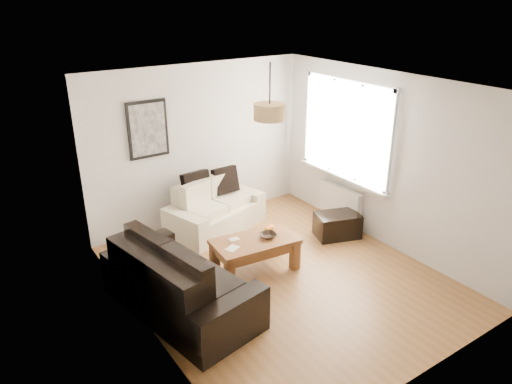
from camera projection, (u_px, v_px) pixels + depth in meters
floor at (281, 277)px, 6.60m from camera, size 4.50×4.50×0.00m
ceiling at (285, 85)px, 5.59m from camera, size 3.80×4.50×0.00m
wall_back at (199, 145)px, 7.81m from camera, size 3.80×0.04×2.60m
wall_front at (432, 267)px, 4.38m from camera, size 3.80×0.04×2.60m
wall_left at (139, 228)px, 5.11m from camera, size 0.04×4.50×2.60m
wall_right at (386, 161)px, 7.07m from camera, size 0.04×4.50×2.60m
window_bay at (347, 130)px, 7.55m from camera, size 0.14×1.90×1.60m
radiator at (340, 201)px, 8.00m from camera, size 0.10×0.90×0.52m
poster at (148, 129)px, 7.19m from camera, size 0.62×0.04×0.87m
pendant_shade at (270, 112)px, 5.96m from camera, size 0.40×0.40×0.20m
loveseat_cream at (215, 206)px, 7.80m from camera, size 1.74×1.25×0.78m
sofa_leather at (180, 278)px, 5.77m from camera, size 1.34×2.18×0.88m
coffee_table at (255, 255)px, 6.68m from camera, size 1.21×0.74×0.47m
ottoman at (337, 225)px, 7.61m from camera, size 0.78×0.63×0.38m
cushion_left at (196, 186)px, 7.70m from camera, size 0.47×0.17×0.46m
cushion_right at (225, 180)px, 7.98m from camera, size 0.43×0.15×0.43m
fruit_bowl at (268, 235)px, 6.65m from camera, size 0.25×0.25×0.05m
orange_a at (268, 229)px, 6.80m from camera, size 0.11×0.11×0.09m
orange_b at (271, 227)px, 6.84m from camera, size 0.11×0.11×0.09m
orange_c at (267, 229)px, 6.78m from camera, size 0.10×0.10×0.08m
papers at (232, 248)px, 6.37m from camera, size 0.22×0.19×0.01m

